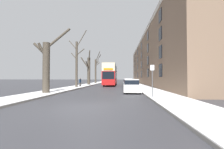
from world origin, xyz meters
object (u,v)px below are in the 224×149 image
Objects in this scene: bare_tree_left_1 at (77,62)px; bare_tree_left_3 at (96,70)px; bare_tree_left_0 at (47,65)px; parked_car_0 at (131,86)px; parked_car_2 at (128,83)px; parked_car_1 at (129,84)px; pedestrian_left_sidewalk at (80,82)px; street_sign_post at (152,79)px; bare_tree_left_2 at (89,70)px; double_decker_bus at (110,74)px; oncoming_van at (110,79)px.

bare_tree_left_3 is (0.11, 18.13, -0.31)m from bare_tree_left_1.
bare_tree_left_3 is (0.25, 27.89, 1.04)m from bare_tree_left_0.
parked_car_2 is at bearing 90.00° from parked_car_0.
pedestrian_left_sidewalk reaches higher than parked_car_1.
bare_tree_left_3 is 2.17× the size of parked_car_2.
parked_car_0 is 1.50× the size of street_sign_post.
street_sign_post is (10.01, -12.39, -2.77)m from bare_tree_left_1.
bare_tree_left_2 reaches higher than parked_car_2.
bare_tree_left_2 is at bearing 114.94° from street_sign_post.
pedestrian_left_sidewalk is (-5.24, -5.40, -1.67)m from double_decker_bus.
parked_car_0 is at bearing 105.64° from street_sign_post.
bare_tree_left_2 is 1.92× the size of parked_car_1.
street_sign_post is (10.14, -2.64, -1.42)m from bare_tree_left_0.
bare_tree_left_3 reaches higher than oncoming_van.
oncoming_van is at bearing 82.60° from bare_tree_left_1.
parked_car_2 is 2.59× the size of pedestrian_left_sidewalk.
bare_tree_left_1 is 1.25× the size of bare_tree_left_2.
bare_tree_left_0 is 9.34m from parked_car_0.
parked_car_2 is 24.37m from oncoming_van.
parked_car_1 is at bearing 90.00° from parked_car_0.
pedestrian_left_sidewalk is at bearing -134.15° from double_decker_bus.
bare_tree_left_2 reaches higher than street_sign_post.
parked_car_0 is at bearing -90.00° from parked_car_1.
oncoming_van is at bearing 95.01° from double_decker_bus.
parked_car_2 is (-0.00, 10.38, 0.01)m from parked_car_0.
double_decker_bus is at bearing 58.00° from bare_tree_left_1.
parked_car_0 is at bearing -77.18° from double_decker_bus.
parked_car_1 is (8.79, 7.56, -2.29)m from bare_tree_left_0.
street_sign_post is (4.92, -20.52, -1.00)m from double_decker_bus.
bare_tree_left_0 is 18.99m from bare_tree_left_2.
street_sign_post is (1.36, -4.85, 0.86)m from parked_car_0.
pedestrian_left_sidewalk is (-0.11, -6.50, -2.59)m from bare_tree_left_2.
bare_tree_left_0 is 1.28× the size of oncoming_van.
bare_tree_left_2 is 14.62m from parked_car_1.
pedestrian_left_sidewalk is at bearing -179.32° from parked_car_2.
oncoming_van is 2.02× the size of street_sign_post.
double_decker_bus is 21.13m from street_sign_post.
pedestrian_left_sidewalk reaches higher than parked_car_2.
parked_car_0 reaches higher than parked_car_1.
bare_tree_left_1 is 27.04m from oncoming_van.
bare_tree_left_1 reaches higher than parked_car_1.
bare_tree_left_2 is 8.92m from bare_tree_left_3.
parked_car_1 is at bearing 97.58° from street_sign_post.
parked_car_1 is (8.54, -20.32, -3.33)m from bare_tree_left_3.
bare_tree_left_0 is at bearing -95.65° from oncoming_van.
parked_car_1 is at bearing -14.21° from bare_tree_left_1.
parked_car_2 is (-0.00, 5.03, 0.02)m from parked_car_1.
parked_car_2 is at bearing 95.10° from street_sign_post.
bare_tree_left_3 is 17.83m from parked_car_2.
double_decker_bus reaches higher than oncoming_van.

